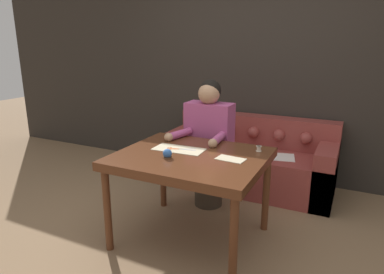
{
  "coord_description": "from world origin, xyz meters",
  "views": [
    {
      "loc": [
        1.15,
        -2.16,
        1.61
      ],
      "look_at": [
        -0.05,
        0.29,
        0.85
      ],
      "focal_mm": 32.0,
      "sensor_mm": 36.0,
      "label": 1
    }
  ],
  "objects_px": {
    "person": "(209,143)",
    "scissors": "(176,149)",
    "pin_cushion": "(167,154)",
    "couch": "(250,161)",
    "dining_table": "(191,164)",
    "thread_spool": "(259,149)"
  },
  "relations": [
    {
      "from": "dining_table",
      "to": "couch",
      "type": "relative_size",
      "value": 0.63
    },
    {
      "from": "couch",
      "to": "dining_table",
      "type": "bearing_deg",
      "value": -94.65
    },
    {
      "from": "dining_table",
      "to": "person",
      "type": "height_order",
      "value": "person"
    },
    {
      "from": "scissors",
      "to": "couch",
      "type": "bearing_deg",
      "value": 77.49
    },
    {
      "from": "couch",
      "to": "pin_cushion",
      "type": "relative_size",
      "value": 25.88
    },
    {
      "from": "thread_spool",
      "to": "pin_cushion",
      "type": "distance_m",
      "value": 0.75
    },
    {
      "from": "couch",
      "to": "person",
      "type": "distance_m",
      "value": 0.79
    },
    {
      "from": "scissors",
      "to": "person",
      "type": "bearing_deg",
      "value": 85.24
    },
    {
      "from": "scissors",
      "to": "thread_spool",
      "type": "relative_size",
      "value": 5.53
    },
    {
      "from": "dining_table",
      "to": "pin_cushion",
      "type": "xyz_separation_m",
      "value": [
        -0.13,
        -0.15,
        0.11
      ]
    },
    {
      "from": "dining_table",
      "to": "scissors",
      "type": "xyz_separation_m",
      "value": [
        -0.17,
        0.07,
        0.08
      ]
    },
    {
      "from": "pin_cushion",
      "to": "thread_spool",
      "type": "bearing_deg",
      "value": 38.8
    },
    {
      "from": "dining_table",
      "to": "thread_spool",
      "type": "distance_m",
      "value": 0.57
    },
    {
      "from": "couch",
      "to": "scissors",
      "type": "height_order",
      "value": "couch"
    },
    {
      "from": "pin_cushion",
      "to": "person",
      "type": "bearing_deg",
      "value": 89.75
    },
    {
      "from": "dining_table",
      "to": "couch",
      "type": "distance_m",
      "value": 1.37
    },
    {
      "from": "pin_cushion",
      "to": "scissors",
      "type": "bearing_deg",
      "value": 101.39
    },
    {
      "from": "dining_table",
      "to": "scissors",
      "type": "distance_m",
      "value": 0.2
    },
    {
      "from": "dining_table",
      "to": "scissors",
      "type": "bearing_deg",
      "value": 158.48
    },
    {
      "from": "person",
      "to": "scissors",
      "type": "distance_m",
      "value": 0.59
    },
    {
      "from": "dining_table",
      "to": "person",
      "type": "bearing_deg",
      "value": 100.73
    },
    {
      "from": "thread_spool",
      "to": "pin_cushion",
      "type": "xyz_separation_m",
      "value": [
        -0.59,
        -0.47,
        0.01
      ]
    }
  ]
}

